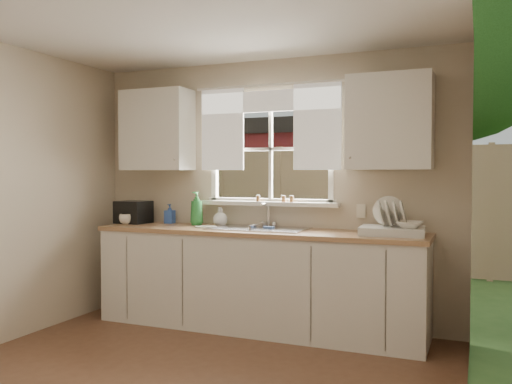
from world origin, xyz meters
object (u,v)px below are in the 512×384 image
at_px(dish_rack, 392,227).
at_px(cup, 126,219).
at_px(soap_bottle_a, 197,208).
at_px(black_appliance, 134,212).

xyz_separation_m(dish_rack, cup, (-2.60, -0.06, -0.01)).
bearing_deg(soap_bottle_a, dish_rack, 7.35).
relative_size(soap_bottle_a, cup, 2.51).
bearing_deg(black_appliance, dish_rack, 2.83).
height_order(dish_rack, cup, dish_rack).
bearing_deg(soap_bottle_a, black_appliance, -163.93).
relative_size(dish_rack, soap_bottle_a, 1.65).
xyz_separation_m(cup, black_appliance, (0.00, 0.13, 0.06)).
xyz_separation_m(soap_bottle_a, black_appliance, (-0.70, -0.06, -0.05)).
distance_m(dish_rack, soap_bottle_a, 1.90).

